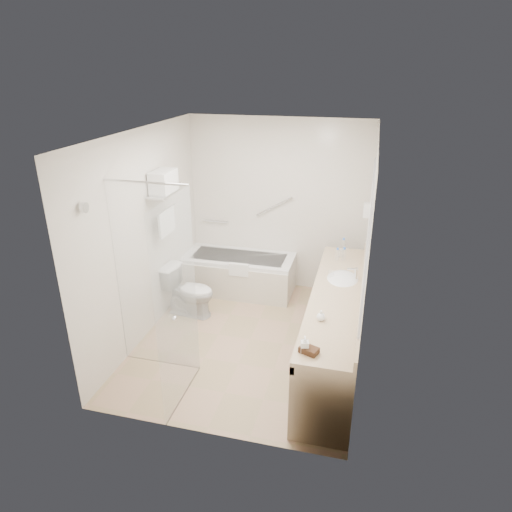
% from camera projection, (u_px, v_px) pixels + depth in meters
% --- Properties ---
extents(floor, '(3.20, 3.20, 0.00)m').
position_uv_depth(floor, '(250.00, 339.00, 5.66)').
color(floor, tan).
rests_on(floor, ground).
extents(ceiling, '(2.60, 3.20, 0.10)m').
position_uv_depth(ceiling, '(249.00, 133.00, 4.68)').
color(ceiling, white).
rests_on(ceiling, wall_back).
extents(wall_back, '(2.60, 0.10, 2.50)m').
position_uv_depth(wall_back, '(278.00, 206.00, 6.59)').
color(wall_back, beige).
rests_on(wall_back, ground).
extents(wall_front, '(2.60, 0.10, 2.50)m').
position_uv_depth(wall_front, '(199.00, 316.00, 3.74)').
color(wall_front, beige).
rests_on(wall_front, ground).
extents(wall_left, '(0.10, 3.20, 2.50)m').
position_uv_depth(wall_left, '(145.00, 236.00, 5.46)').
color(wall_left, beige).
rests_on(wall_left, ground).
extents(wall_right, '(0.10, 3.20, 2.50)m').
position_uv_depth(wall_right, '(367.00, 257.00, 4.87)').
color(wall_right, beige).
rests_on(wall_right, ground).
extents(bathtub, '(1.60, 0.73, 0.59)m').
position_uv_depth(bathtub, '(239.00, 273.00, 6.77)').
color(bathtub, silver).
rests_on(bathtub, floor).
extents(grab_bar_short, '(0.40, 0.03, 0.03)m').
position_uv_depth(grab_bar_short, '(216.00, 221.00, 6.89)').
color(grab_bar_short, silver).
rests_on(grab_bar_short, wall_back).
extents(grab_bar_long, '(0.53, 0.03, 0.33)m').
position_uv_depth(grab_bar_long, '(274.00, 206.00, 6.57)').
color(grab_bar_long, silver).
rests_on(grab_bar_long, wall_back).
extents(shower_enclosure, '(0.96, 0.91, 2.11)m').
position_uv_depth(shower_enclosure, '(165.00, 291.00, 4.56)').
color(shower_enclosure, silver).
rests_on(shower_enclosure, floor).
extents(towel_shelf, '(0.24, 0.55, 0.81)m').
position_uv_depth(towel_shelf, '(164.00, 188.00, 5.55)').
color(towel_shelf, silver).
rests_on(towel_shelf, wall_left).
extents(vanity_counter, '(0.55, 2.70, 0.95)m').
position_uv_depth(vanity_counter, '(336.00, 310.00, 5.04)').
color(vanity_counter, tan).
rests_on(vanity_counter, floor).
extents(sink, '(0.40, 0.52, 0.14)m').
position_uv_depth(sink, '(342.00, 281.00, 5.32)').
color(sink, silver).
rests_on(sink, vanity_counter).
extents(faucet, '(0.03, 0.03, 0.14)m').
position_uv_depth(faucet, '(356.00, 273.00, 5.24)').
color(faucet, silver).
rests_on(faucet, vanity_counter).
extents(mirror, '(0.02, 2.00, 1.20)m').
position_uv_depth(mirror, '(368.00, 235.00, 4.62)').
color(mirror, '#B7BBC4').
rests_on(mirror, wall_right).
extents(hairdryer_unit, '(0.08, 0.10, 0.18)m').
position_uv_depth(hairdryer_unit, '(367.00, 210.00, 5.74)').
color(hairdryer_unit, silver).
rests_on(hairdryer_unit, wall_right).
extents(toilet, '(0.72, 0.46, 0.67)m').
position_uv_depth(toilet, '(189.00, 291.00, 6.11)').
color(toilet, silver).
rests_on(toilet, floor).
extents(amenity_basket, '(0.19, 0.16, 0.05)m').
position_uv_depth(amenity_basket, '(309.00, 350.00, 3.95)').
color(amenity_basket, '#402716').
rests_on(amenity_basket, vanity_counter).
extents(soap_bottle_a, '(0.10, 0.16, 0.07)m').
position_uv_depth(soap_bottle_a, '(304.00, 348.00, 3.96)').
color(soap_bottle_a, silver).
rests_on(soap_bottle_a, vanity_counter).
extents(soap_bottle_b, '(0.09, 0.11, 0.09)m').
position_uv_depth(soap_bottle_b, '(321.00, 316.00, 4.43)').
color(soap_bottle_b, silver).
rests_on(soap_bottle_b, vanity_counter).
extents(water_bottle_left, '(0.05, 0.05, 0.17)m').
position_uv_depth(water_bottle_left, '(337.00, 255.00, 5.75)').
color(water_bottle_left, silver).
rests_on(water_bottle_left, vanity_counter).
extents(water_bottle_mid, '(0.06, 0.06, 0.18)m').
position_uv_depth(water_bottle_mid, '(343.00, 245.00, 6.05)').
color(water_bottle_mid, silver).
rests_on(water_bottle_mid, vanity_counter).
extents(water_bottle_right, '(0.06, 0.06, 0.18)m').
position_uv_depth(water_bottle_right, '(344.00, 255.00, 5.75)').
color(water_bottle_right, silver).
rests_on(water_bottle_right, vanity_counter).
extents(drinking_glass_near, '(0.08, 0.08, 0.09)m').
position_uv_depth(drinking_glass_near, '(341.00, 254.00, 5.87)').
color(drinking_glass_near, silver).
rests_on(drinking_glass_near, vanity_counter).
extents(drinking_glass_far, '(0.08, 0.08, 0.09)m').
position_uv_depth(drinking_glass_far, '(331.00, 274.00, 5.30)').
color(drinking_glass_far, silver).
rests_on(drinking_glass_far, vanity_counter).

